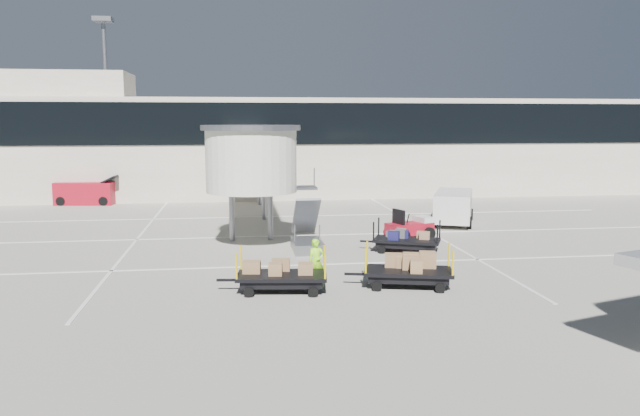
{
  "coord_description": "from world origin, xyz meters",
  "views": [
    {
      "loc": [
        -4.8,
        -24.36,
        6.24
      ],
      "look_at": [
        -0.71,
        5.51,
        2.0
      ],
      "focal_mm": 35.0,
      "sensor_mm": 36.0,
      "label": 1
    }
  ],
  "objects_px": {
    "box_cart_far": "(282,277)",
    "minivan": "(454,204)",
    "baggage_tug": "(411,228)",
    "belt_loader": "(86,193)",
    "box_cart_near": "(410,270)",
    "suitcase_cart": "(405,241)",
    "ground_worker": "(316,261)"
  },
  "relations": [
    {
      "from": "box_cart_far",
      "to": "ground_worker",
      "type": "xyz_separation_m",
      "value": [
        1.39,
        1.07,
        0.31
      ]
    },
    {
      "from": "box_cart_near",
      "to": "belt_loader",
      "type": "height_order",
      "value": "belt_loader"
    },
    {
      "from": "minivan",
      "to": "baggage_tug",
      "type": "bearing_deg",
      "value": -108.6
    },
    {
      "from": "baggage_tug",
      "to": "belt_loader",
      "type": "xyz_separation_m",
      "value": [
        -20.29,
        16.69,
        0.25
      ]
    },
    {
      "from": "ground_worker",
      "to": "minivan",
      "type": "bearing_deg",
      "value": 41.6
    },
    {
      "from": "ground_worker",
      "to": "minivan",
      "type": "xyz_separation_m",
      "value": [
        10.17,
        12.98,
        0.3
      ]
    },
    {
      "from": "box_cart_near",
      "to": "ground_worker",
      "type": "relative_size",
      "value": 2.38
    },
    {
      "from": "baggage_tug",
      "to": "belt_loader",
      "type": "distance_m",
      "value": 26.27
    },
    {
      "from": "suitcase_cart",
      "to": "box_cart_near",
      "type": "height_order",
      "value": "box_cart_near"
    },
    {
      "from": "ground_worker",
      "to": "belt_loader",
      "type": "relative_size",
      "value": 0.37
    },
    {
      "from": "baggage_tug",
      "to": "suitcase_cart",
      "type": "relative_size",
      "value": 0.71
    },
    {
      "from": "box_cart_far",
      "to": "baggage_tug",
      "type": "bearing_deg",
      "value": 58.71
    },
    {
      "from": "minivan",
      "to": "belt_loader",
      "type": "distance_m",
      "value": 27.15
    },
    {
      "from": "ground_worker",
      "to": "minivan",
      "type": "distance_m",
      "value": 16.5
    },
    {
      "from": "baggage_tug",
      "to": "box_cart_far",
      "type": "relative_size",
      "value": 0.66
    },
    {
      "from": "box_cart_near",
      "to": "minivan",
      "type": "xyz_separation_m",
      "value": [
        6.73,
        13.9,
        0.55
      ]
    },
    {
      "from": "box_cart_far",
      "to": "minivan",
      "type": "height_order",
      "value": "minivan"
    },
    {
      "from": "minivan",
      "to": "belt_loader",
      "type": "bearing_deg",
      "value": 176.14
    },
    {
      "from": "minivan",
      "to": "belt_loader",
      "type": "relative_size",
      "value": 1.16
    },
    {
      "from": "box_cart_near",
      "to": "ground_worker",
      "type": "distance_m",
      "value": 3.57
    },
    {
      "from": "minivan",
      "to": "belt_loader",
      "type": "height_order",
      "value": "belt_loader"
    },
    {
      "from": "baggage_tug",
      "to": "suitcase_cart",
      "type": "xyz_separation_m",
      "value": [
        -1.19,
        -3.24,
        -0.05
      ]
    },
    {
      "from": "suitcase_cart",
      "to": "minivan",
      "type": "distance_m",
      "value": 9.42
    },
    {
      "from": "ground_worker",
      "to": "belt_loader",
      "type": "bearing_deg",
      "value": 109.07
    },
    {
      "from": "box_cart_near",
      "to": "baggage_tug",
      "type": "bearing_deg",
      "value": 87.67
    },
    {
      "from": "suitcase_cart",
      "to": "box_cart_near",
      "type": "bearing_deg",
      "value": -81.0
    },
    {
      "from": "suitcase_cart",
      "to": "box_cart_far",
      "type": "xyz_separation_m",
      "value": [
        -6.36,
        -6.23,
        0.01
      ]
    },
    {
      "from": "box_cart_near",
      "to": "suitcase_cart",
      "type": "bearing_deg",
      "value": 89.81
    },
    {
      "from": "box_cart_far",
      "to": "minivan",
      "type": "distance_m",
      "value": 18.21
    },
    {
      "from": "box_cart_near",
      "to": "box_cart_far",
      "type": "distance_m",
      "value": 4.84
    },
    {
      "from": "baggage_tug",
      "to": "minivan",
      "type": "relative_size",
      "value": 0.49
    },
    {
      "from": "box_cart_far",
      "to": "belt_loader",
      "type": "relative_size",
      "value": 0.87
    }
  ]
}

